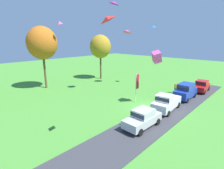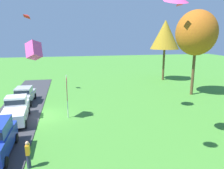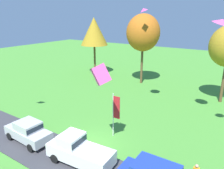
# 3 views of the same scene
# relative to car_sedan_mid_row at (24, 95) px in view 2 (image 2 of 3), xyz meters

# --- Properties ---
(ground_plane) EXTENTS (120.00, 120.00, 0.00)m
(ground_plane) POSITION_rel_car_sedan_mid_row_xyz_m (4.64, 2.27, -1.04)
(ground_plane) COLOR #478E33
(pavement_strip) EXTENTS (36.00, 4.40, 0.06)m
(pavement_strip) POSITION_rel_car_sedan_mid_row_xyz_m (4.64, -0.05, -1.01)
(pavement_strip) COLOR #38383D
(pavement_strip) RESTS_ON ground
(car_sedan_mid_row) EXTENTS (4.46, 2.08, 1.84)m
(car_sedan_mid_row) POSITION_rel_car_sedan_mid_row_xyz_m (0.00, 0.00, 0.00)
(car_sedan_mid_row) COLOR #B7B7BC
(car_sedan_mid_row) RESTS_ON ground
(car_pickup_by_flagpole) EXTENTS (5.12, 2.33, 2.14)m
(car_pickup_by_flagpole) POSITION_rel_car_sedan_mid_row_xyz_m (5.48, 0.24, 0.07)
(car_pickup_by_flagpole) COLOR white
(car_pickup_by_flagpole) RESTS_ON ground
(person_watching_sky) EXTENTS (0.36, 0.24, 1.71)m
(person_watching_sky) POSITION_rel_car_sedan_mid_row_xyz_m (13.21, 2.47, -0.16)
(person_watching_sky) COLOR #2D334C
(person_watching_sky) RESTS_ON ground
(tree_left_of_center) EXTENTS (4.79, 4.79, 10.10)m
(tree_left_of_center) POSITION_rel_car_sedan_mid_row_xyz_m (-9.24, 21.16, 6.64)
(tree_left_of_center) COLOR brown
(tree_left_of_center) RESTS_ON ground
(tree_far_left) EXTENTS (5.07, 5.07, 10.69)m
(tree_far_left) POSITION_rel_car_sedan_mid_row_xyz_m (0.39, 20.81, 6.84)
(tree_far_left) COLOR brown
(tree_far_left) RESTS_ON ground
(flag_banner) EXTENTS (0.71, 0.08, 4.08)m
(flag_banner) POSITION_rel_car_sedan_mid_row_xyz_m (5.74, 4.81, 1.54)
(flag_banner) COLOR silver
(flag_banner) RESTS_ON ground
(kite_box_low_drifter) EXTENTS (1.79, 1.44, 1.79)m
(kite_box_low_drifter) POSITION_rel_car_sedan_mid_row_xyz_m (6.12, 2.27, 5.38)
(kite_box_low_drifter) COLOR #EA4C9E
(kite_diamond_mid_center) EXTENTS (1.10, 1.08, 0.61)m
(kite_diamond_mid_center) POSITION_rel_car_sedan_mid_row_xyz_m (1.91, 17.38, 10.05)
(kite_diamond_mid_center) COLOR #EA4C9E
(kite_diamond_topmost) EXTENTS (1.22, 1.22, 0.65)m
(kite_diamond_topmost) POSITION_rel_car_sedan_mid_row_xyz_m (-4.65, 0.35, 8.93)
(kite_diamond_topmost) COLOR red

